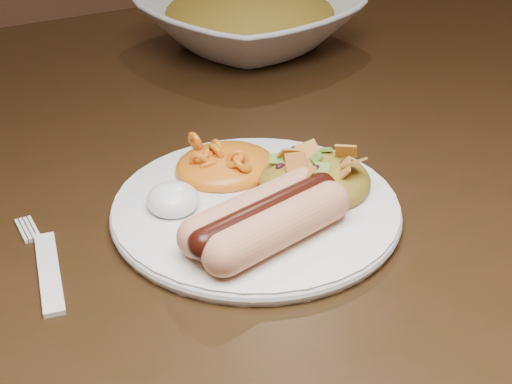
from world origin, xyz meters
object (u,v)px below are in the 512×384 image
fork (49,272)px  plate (256,209)px  table (103,242)px  serving_bowl (250,22)px

fork → plate: bearing=9.5°
plate → fork: 0.17m
table → plate: plate is taller
table → serving_bowl: (0.29, 0.21, 0.13)m
table → plate: 0.21m
serving_bowl → plate: bearing=-118.0°
table → plate: (0.09, -0.16, 0.10)m
serving_bowl → fork: bearing=-135.4°
table → fork: bearing=-118.2°
fork → serving_bowl: size_ratio=0.60×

